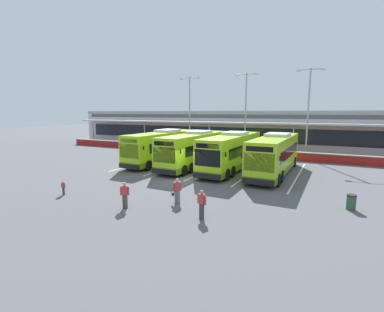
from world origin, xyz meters
name	(u,v)px	position (x,y,z in m)	size (l,w,h in m)	color
ground_plane	(186,180)	(0.00, 0.00, 0.00)	(200.00, 200.00, 0.00)	#56565B
terminal_building	(261,129)	(0.00, 26.91, 3.01)	(70.00, 13.00, 6.00)	silver
red_barrier_wall	(238,152)	(0.00, 14.50, 0.56)	(60.00, 0.40, 1.10)	maroon
coach_bus_leftmost	(163,147)	(-6.40, 6.41, 1.79)	(2.99, 12.18, 3.78)	#9ED11E
coach_bus_left_centre	(195,150)	(-2.06, 5.86, 1.79)	(2.99, 12.18, 3.78)	#9ED11E
coach_bus_centre	(232,152)	(2.02, 6.01, 1.79)	(2.99, 12.18, 3.78)	#9ED11E
coach_bus_right_centre	(275,155)	(6.25, 6.00, 1.79)	(2.99, 12.18, 3.78)	#9ED11E
bay_stripe_far_west	(148,161)	(-8.40, 6.00, 0.00)	(0.14, 13.00, 0.01)	silver
bay_stripe_west	(178,164)	(-4.20, 6.00, 0.00)	(0.14, 13.00, 0.01)	silver
bay_stripe_mid_west	(213,168)	(0.00, 6.00, 0.00)	(0.14, 13.00, 0.01)	silver
bay_stripe_centre	(253,171)	(4.20, 6.00, 0.00)	(0.14, 13.00, 0.01)	silver
bay_stripe_mid_east	(298,176)	(8.40, 6.00, 0.00)	(0.14, 13.00, 0.01)	silver
pedestrian_with_handbag	(177,190)	(2.38, -5.72, 0.86)	(0.59, 0.54, 1.62)	slate
pedestrian_in_dark_coat	(202,203)	(4.91, -7.41, 0.87)	(0.54, 0.36, 1.62)	#33333D
pedestrian_child	(63,187)	(-5.67, -7.76, 0.54)	(0.33, 0.18, 1.00)	#33333D
pedestrian_near_bin	(125,194)	(0.07, -7.99, 0.87)	(0.52, 0.35, 1.62)	#4C4238
lamp_post_west	(190,109)	(-8.55, 17.15, 6.29)	(3.24, 0.28, 11.00)	#9E9EA3
lamp_post_centre	(246,108)	(0.06, 17.26, 6.29)	(3.24, 0.28, 11.00)	#9E9EA3
lamp_post_east	(308,108)	(8.09, 16.59, 6.29)	(3.24, 0.28, 11.00)	#9E9EA3
litter_bin	(351,202)	(12.25, -2.09, 0.47)	(0.54, 0.54, 0.93)	#2D5133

